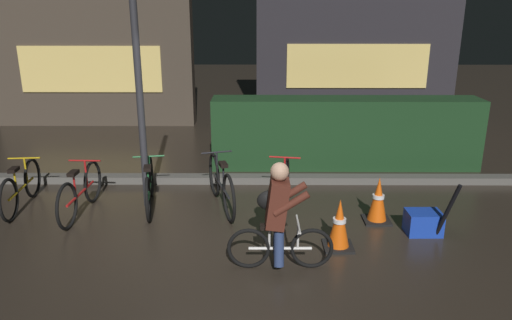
% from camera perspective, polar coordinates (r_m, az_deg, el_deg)
% --- Properties ---
extents(ground_plane, '(40.00, 40.00, 0.00)m').
position_cam_1_polar(ground_plane, '(6.09, -1.95, -9.82)').
color(ground_plane, '#2D261E').
extents(sidewalk_curb, '(12.00, 0.24, 0.12)m').
position_cam_1_polar(sidewalk_curb, '(8.08, -1.35, -2.27)').
color(sidewalk_curb, '#56544F').
rests_on(sidewalk_curb, ground).
extents(hedge_row, '(4.80, 0.70, 1.27)m').
position_cam_1_polar(hedge_row, '(8.91, 10.46, 3.18)').
color(hedge_row, '#19381C').
rests_on(hedge_row, ground).
extents(storefront_left, '(4.85, 0.54, 4.09)m').
position_cam_1_polar(storefront_left, '(12.59, -18.88, 13.13)').
color(storefront_left, '#42382D').
rests_on(storefront_left, ground).
extents(storefront_right, '(5.10, 0.54, 5.08)m').
position_cam_1_polar(storefront_right, '(12.85, 11.99, 15.94)').
color(storefront_right, '#262328').
rests_on(storefront_right, ground).
extents(street_post, '(0.10, 0.10, 2.96)m').
position_cam_1_polar(street_post, '(6.93, -13.50, 6.09)').
color(street_post, '#2D2D33').
rests_on(street_post, ground).
extents(parked_bike_leftmost, '(0.46, 1.51, 0.70)m').
position_cam_1_polar(parked_bike_leftmost, '(7.76, -26.03, -2.94)').
color(parked_bike_leftmost, black).
rests_on(parked_bike_leftmost, ground).
extents(parked_bike_left_mid, '(0.46, 1.58, 0.73)m').
position_cam_1_polar(parked_bike_left_mid, '(7.20, -20.05, -3.60)').
color(parked_bike_left_mid, black).
rests_on(parked_bike_left_mid, ground).
extents(parked_bike_center_left, '(0.46, 1.54, 0.72)m').
position_cam_1_polar(parked_bike_center_left, '(7.16, -12.49, -3.08)').
color(parked_bike_center_left, black).
rests_on(parked_bike_center_left, ground).
extents(parked_bike_center_right, '(0.56, 1.63, 0.78)m').
position_cam_1_polar(parked_bike_center_right, '(7.01, -4.15, -2.93)').
color(parked_bike_center_right, black).
rests_on(parked_bike_center_right, ground).
extents(parked_bike_right_mid, '(0.46, 1.57, 0.73)m').
position_cam_1_polar(parked_bike_right_mid, '(6.91, 3.12, -3.39)').
color(parked_bike_right_mid, black).
rests_on(parked_bike_right_mid, ground).
extents(traffic_cone_near, '(0.36, 0.36, 0.63)m').
position_cam_1_polar(traffic_cone_near, '(5.94, 9.82, -7.54)').
color(traffic_cone_near, black).
rests_on(traffic_cone_near, ground).
extents(traffic_cone_far, '(0.36, 0.36, 0.64)m').
position_cam_1_polar(traffic_cone_far, '(6.76, 14.25, -4.64)').
color(traffic_cone_far, black).
rests_on(traffic_cone_far, ground).
extents(blue_crate, '(0.45, 0.33, 0.30)m').
position_cam_1_polar(blue_crate, '(6.64, 19.18, -7.00)').
color(blue_crate, '#193DB7').
rests_on(blue_crate, ground).
extents(cyclist, '(1.19, 0.51, 1.25)m').
position_cam_1_polar(cyclist, '(5.31, 2.65, -6.58)').
color(cyclist, black).
rests_on(cyclist, ground).
extents(closed_umbrella, '(0.18, 0.33, 0.82)m').
position_cam_1_polar(closed_umbrella, '(6.39, 21.67, -5.75)').
color(closed_umbrella, black).
rests_on(closed_umbrella, ground).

